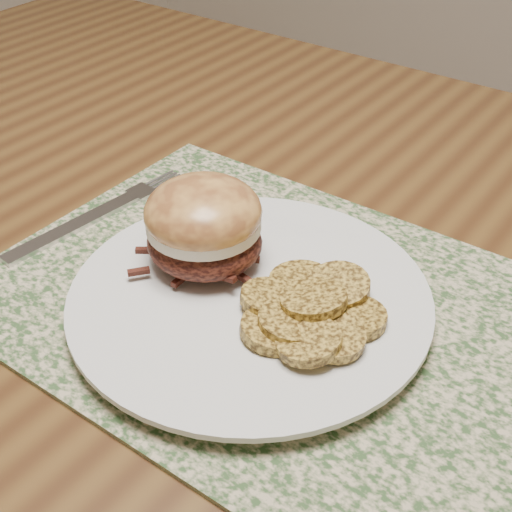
% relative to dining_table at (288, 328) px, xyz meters
% --- Properties ---
extents(dining_table, '(1.50, 0.90, 0.75)m').
position_rel_dining_table_xyz_m(dining_table, '(0.00, 0.00, 0.00)').
color(dining_table, brown).
rests_on(dining_table, ground).
extents(placemat, '(0.45, 0.33, 0.00)m').
position_rel_dining_table_xyz_m(placemat, '(0.02, -0.06, 0.08)').
color(placemat, '#324E28').
rests_on(placemat, dining_table).
extents(dinner_plate, '(0.26, 0.26, 0.02)m').
position_rel_dining_table_xyz_m(dinner_plate, '(0.01, -0.08, 0.09)').
color(dinner_plate, silver).
rests_on(dinner_plate, placemat).
extents(pork_sandwich, '(0.12, 0.12, 0.07)m').
position_rel_dining_table_xyz_m(pork_sandwich, '(-0.04, -0.07, 0.13)').
color(pork_sandwich, black).
rests_on(pork_sandwich, dinner_plate).
extents(roasted_potatoes, '(0.12, 0.13, 0.03)m').
position_rel_dining_table_xyz_m(roasted_potatoes, '(0.07, -0.08, 0.11)').
color(roasted_potatoes, gold).
rests_on(roasted_potatoes, dinner_plate).
extents(fork, '(0.04, 0.20, 0.00)m').
position_rel_dining_table_xyz_m(fork, '(-0.18, -0.05, 0.09)').
color(fork, silver).
rests_on(fork, placemat).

